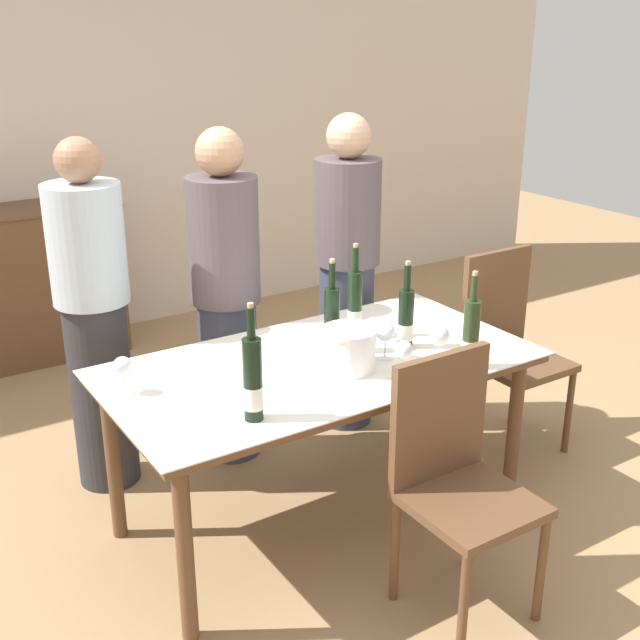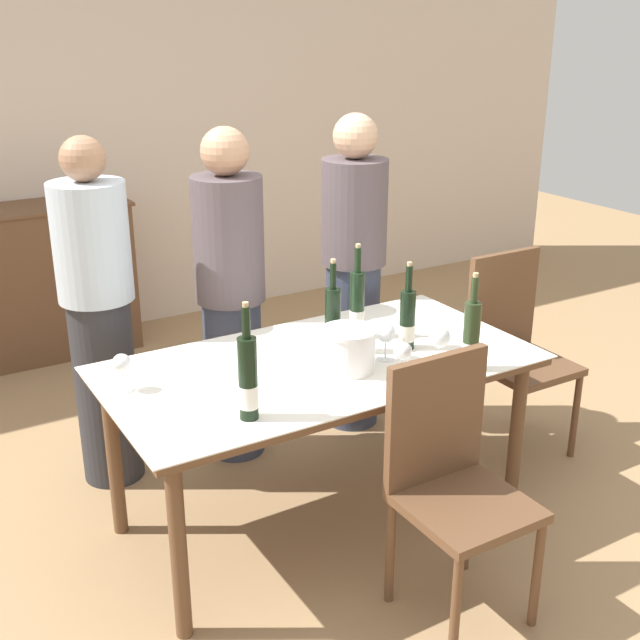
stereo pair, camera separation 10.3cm
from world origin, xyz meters
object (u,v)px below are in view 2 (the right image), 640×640
at_px(wine_glass_2, 440,338).
at_px(person_host, 99,318).
at_px(wine_bottle_3, 333,321).
at_px(dining_table, 320,378).
at_px(ice_bucket, 349,348).
at_px(person_guest_right, 353,276).
at_px(chair_near_front, 451,472).
at_px(wine_bottle_4, 407,320).
at_px(wine_glass_1, 122,365).
at_px(wine_bottle_1, 357,305).
at_px(person_guest_left, 231,299).
at_px(wine_bottle_0, 248,379).
at_px(sideboard_cabinet, 18,285).
at_px(wine_glass_3, 403,352).
at_px(wine_glass_0, 386,334).
at_px(chair_right_end, 513,341).
at_px(wine_bottle_2, 471,337).

relative_size(wine_glass_2, person_host, 0.09).
bearing_deg(wine_bottle_3, dining_table, -147.99).
xyz_separation_m(ice_bucket, person_guest_right, (0.56, 0.83, -0.02)).
bearing_deg(dining_table, chair_near_front, -78.60).
distance_m(dining_table, wine_bottle_4, 0.44).
bearing_deg(person_host, wine_glass_1, -99.15).
xyz_separation_m(wine_bottle_1, person_guest_left, (-0.33, 0.58, -0.08)).
height_order(wine_bottle_3, wine_glass_2, wine_bottle_3).
relative_size(wine_bottle_0, chair_near_front, 0.45).
bearing_deg(chair_near_front, sideboard_cabinet, 104.92).
bearing_deg(wine_bottle_1, chair_near_front, -99.55).
xyz_separation_m(wine_bottle_1, chair_near_front, (-0.14, -0.83, -0.35)).
distance_m(wine_bottle_4, wine_glass_3, 0.29).
relative_size(wine_glass_0, chair_right_end, 0.16).
height_order(wine_bottle_1, chair_near_front, wine_bottle_1).
relative_size(wine_bottle_2, wine_bottle_4, 1.06).
bearing_deg(wine_bottle_2, wine_bottle_0, 175.28).
bearing_deg(chair_right_end, wine_glass_3, -158.75).
distance_m(wine_bottle_2, chair_near_front, 0.57).
relative_size(ice_bucket, wine_glass_3, 1.57).
bearing_deg(chair_right_end, wine_glass_0, -167.32).
bearing_deg(person_host, wine_bottle_3, -44.96).
distance_m(person_host, person_guest_right, 1.28).
distance_m(ice_bucket, wine_bottle_3, 0.20).
distance_m(dining_table, wine_bottle_3, 0.24).
bearing_deg(wine_bottle_4, wine_glass_1, 169.67).
height_order(ice_bucket, wine_bottle_0, wine_bottle_0).
bearing_deg(wine_bottle_2, chair_near_front, -136.84).
bearing_deg(wine_bottle_0, sideboard_cabinet, 95.07).
bearing_deg(chair_right_end, wine_glass_1, 178.42).
distance_m(dining_table, person_guest_right, 0.95).
bearing_deg(wine_bottle_4, person_host, 139.82).
relative_size(dining_table, person_guest_left, 1.08).
relative_size(wine_glass_0, wine_glass_1, 1.06).
relative_size(wine_bottle_4, person_host, 0.24).
bearing_deg(chair_right_end, wine_bottle_4, -168.64).
bearing_deg(wine_glass_2, sideboard_cabinet, 112.43).
xyz_separation_m(dining_table, person_guest_right, (0.62, 0.70, 0.15)).
distance_m(wine_bottle_2, wine_glass_3, 0.28).
relative_size(wine_bottle_0, wine_glass_1, 2.91).
relative_size(wine_bottle_1, wine_glass_1, 2.84).
bearing_deg(sideboard_cabinet, person_host, -88.30).
height_order(wine_glass_0, person_host, person_host).
distance_m(wine_bottle_1, person_guest_right, 0.65).
distance_m(chair_right_end, person_host, 1.98).
height_order(dining_table, person_host, person_host).
distance_m(ice_bucket, wine_glass_1, 0.87).
bearing_deg(wine_bottle_3, wine_glass_0, -51.33).
xyz_separation_m(wine_bottle_4, person_guest_right, (0.23, 0.77, -0.05)).
bearing_deg(person_host, chair_near_front, -61.99).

